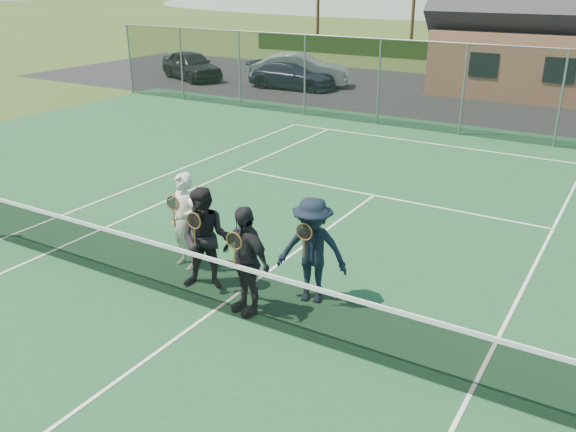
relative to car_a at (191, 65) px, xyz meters
name	(u,v)px	position (x,y,z in m)	size (l,w,h in m)	color
ground	(503,103)	(15.23, 2.00, -0.72)	(220.00, 220.00, 0.00)	#344B1A
court_surface	(215,311)	(15.23, -18.00, -0.71)	(30.00, 30.00, 0.02)	#1C4C2B
tarmac_carpark	(413,94)	(11.23, 2.00, -0.71)	(40.00, 12.00, 0.01)	black
hedge_row	(553,58)	(15.23, 14.00, -0.17)	(40.00, 1.20, 1.10)	black
car_a	(191,65)	(0.00, 0.00, 0.00)	(1.70, 4.22, 1.44)	black
car_b	(300,70)	(5.82, 1.07, 0.05)	(1.62, 4.65, 1.53)	gray
car_c	(292,76)	(5.82, 0.31, -0.10)	(1.73, 4.25, 1.23)	#181E30
court_markings	(215,310)	(15.23, -18.00, -0.69)	(11.03, 23.83, 0.01)	white
tennis_net	(214,282)	(15.23, -18.00, -0.18)	(11.68, 0.08, 1.10)	slate
perimeter_fence	(463,90)	(15.23, -4.50, 0.81)	(30.07, 0.07, 3.02)	slate
player_a	(185,221)	(13.80, -16.97, 0.20)	(0.74, 0.57, 1.80)	silver
player_b	(205,239)	(14.63, -17.42, 0.20)	(1.06, 0.95, 1.80)	black
player_c	(245,260)	(15.66, -17.73, 0.20)	(1.13, 0.71, 1.80)	black
player_d	(312,251)	(16.39, -16.89, 0.20)	(1.30, 0.95, 1.80)	black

